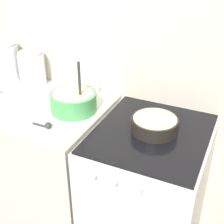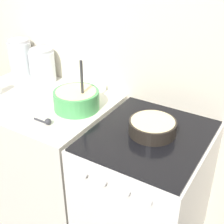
{
  "view_description": "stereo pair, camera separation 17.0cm",
  "coord_description": "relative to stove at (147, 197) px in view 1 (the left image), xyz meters",
  "views": [
    {
      "loc": [
        0.7,
        -0.98,
        1.81
      ],
      "look_at": [
        0.08,
        0.36,
        0.97
      ],
      "focal_mm": 50.0,
      "sensor_mm": 36.0,
      "label": 1
    },
    {
      "loc": [
        0.85,
        -0.9,
        1.81
      ],
      "look_at": [
        0.08,
        0.36,
        0.97
      ],
      "focal_mm": 50.0,
      "sensor_mm": 36.0,
      "label": 2
    }
  ],
  "objects": [
    {
      "name": "mixing_bowl",
      "position": [
        -0.48,
        0.03,
        0.52
      ],
      "size": [
        0.27,
        0.27,
        0.31
      ],
      "color": "#4CA559",
      "rests_on": "countertop_cabinet"
    },
    {
      "name": "stove",
      "position": [
        0.0,
        0.0,
        0.0
      ],
      "size": [
        0.6,
        0.7,
        0.92
      ],
      "color": "white",
      "rests_on": "ground_plane"
    },
    {
      "name": "measuring_spoon",
      "position": [
        -0.52,
        -0.2,
        0.48
      ],
      "size": [
        0.12,
        0.04,
        0.04
      ],
      "color": "#333338",
      "rests_on": "countertop_cabinet"
    },
    {
      "name": "storage_jar_left",
      "position": [
        -1.13,
        0.23,
        0.57
      ],
      "size": [
        0.16,
        0.16,
        0.26
      ],
      "color": "silver",
      "rests_on": "countertop_cabinet"
    },
    {
      "name": "baking_pan",
      "position": [
        0.01,
        0.02,
        0.5
      ],
      "size": [
        0.24,
        0.24,
        0.07
      ],
      "color": "black",
      "rests_on": "stove"
    },
    {
      "name": "countertop_cabinet",
      "position": [
        -0.78,
        0.0,
        0.0
      ],
      "size": [
        0.93,
        0.68,
        0.92
      ],
      "color": "silver",
      "rests_on": "ground_plane"
    },
    {
      "name": "wall_back",
      "position": [
        -0.32,
        0.36,
        0.74
      ],
      "size": [
        4.86,
        0.05,
        2.4
      ],
      "color": "beige",
      "rests_on": "ground_plane"
    },
    {
      "name": "storage_jar_middle",
      "position": [
        -0.93,
        0.23,
        0.56
      ],
      "size": [
        0.17,
        0.17,
        0.23
      ],
      "color": "silver",
      "rests_on": "countertop_cabinet"
    }
  ]
}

